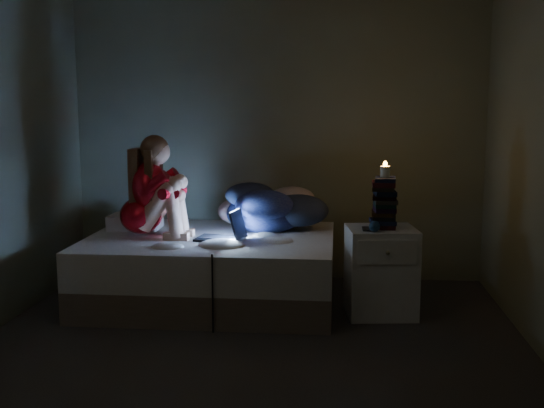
# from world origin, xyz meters

# --- Properties ---
(floor) EXTENTS (3.60, 3.80, 0.02)m
(floor) POSITION_xyz_m (0.00, 0.00, -0.01)
(floor) COLOR black
(floor) RESTS_ON ground
(wall_back) EXTENTS (3.60, 0.02, 2.60)m
(wall_back) POSITION_xyz_m (0.00, 1.91, 1.30)
(wall_back) COLOR #666A57
(wall_back) RESTS_ON ground
(wall_front) EXTENTS (3.60, 0.02, 2.60)m
(wall_front) POSITION_xyz_m (0.00, -1.91, 1.30)
(wall_front) COLOR #666A57
(wall_front) RESTS_ON ground
(bed) EXTENTS (1.90, 1.43, 0.52)m
(bed) POSITION_xyz_m (-0.44, 1.10, 0.26)
(bed) COLOR beige
(bed) RESTS_ON ground
(pillow) EXTENTS (0.41, 0.29, 0.12)m
(pillow) POSITION_xyz_m (-1.12, 1.34, 0.58)
(pillow) COLOR silver
(pillow) RESTS_ON bed
(woman) EXTENTS (0.51, 0.35, 0.80)m
(woman) POSITION_xyz_m (-0.97, 1.02, 0.92)
(woman) COLOR maroon
(woman) RESTS_ON bed
(laptop) EXTENTS (0.39, 0.31, 0.25)m
(laptop) POSITION_xyz_m (-0.34, 0.95, 0.65)
(laptop) COLOR black
(laptop) RESTS_ON bed
(clothes_pile) EXTENTS (0.80, 0.70, 0.41)m
(clothes_pile) POSITION_xyz_m (-0.04, 1.40, 0.73)
(clothes_pile) COLOR navy
(clothes_pile) RESTS_ON bed
(nightstand) EXTENTS (0.54, 0.49, 0.65)m
(nightstand) POSITION_xyz_m (0.87, 0.88, 0.33)
(nightstand) COLOR silver
(nightstand) RESTS_ON ground
(book_stack) EXTENTS (0.19, 0.25, 0.36)m
(book_stack) POSITION_xyz_m (0.88, 0.89, 0.83)
(book_stack) COLOR black
(book_stack) RESTS_ON nightstand
(candle) EXTENTS (0.07, 0.07, 0.08)m
(candle) POSITION_xyz_m (0.88, 0.89, 1.06)
(candle) COLOR beige
(candle) RESTS_ON book_stack
(phone) EXTENTS (0.08, 0.15, 0.01)m
(phone) POSITION_xyz_m (0.75, 0.82, 0.66)
(phone) COLOR black
(phone) RESTS_ON nightstand
(blue_orb) EXTENTS (0.08, 0.08, 0.08)m
(blue_orb) POSITION_xyz_m (0.79, 0.74, 0.69)
(blue_orb) COLOR navy
(blue_orb) RESTS_ON nightstand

